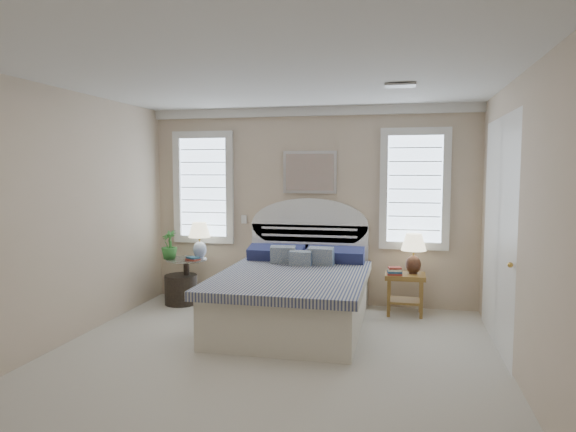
# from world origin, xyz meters

# --- Properties ---
(floor) EXTENTS (4.50, 5.00, 0.01)m
(floor) POSITION_xyz_m (0.00, 0.00, 0.00)
(floor) COLOR #B5AF9A
(floor) RESTS_ON ground
(ceiling) EXTENTS (4.50, 5.00, 0.01)m
(ceiling) POSITION_xyz_m (0.00, 0.00, 2.70)
(ceiling) COLOR silver
(ceiling) RESTS_ON wall_back
(wall_back) EXTENTS (4.50, 0.02, 2.70)m
(wall_back) POSITION_xyz_m (0.00, 2.50, 1.35)
(wall_back) COLOR #C3AE92
(wall_back) RESTS_ON floor
(wall_left) EXTENTS (0.02, 5.00, 2.70)m
(wall_left) POSITION_xyz_m (-2.25, 0.00, 1.35)
(wall_left) COLOR #C3AE92
(wall_left) RESTS_ON floor
(wall_right) EXTENTS (0.02, 5.00, 2.70)m
(wall_right) POSITION_xyz_m (2.25, 0.00, 1.35)
(wall_right) COLOR #C3AE92
(wall_right) RESTS_ON floor
(crown_molding) EXTENTS (4.50, 0.08, 0.12)m
(crown_molding) POSITION_xyz_m (0.00, 2.46, 2.64)
(crown_molding) COLOR silver
(crown_molding) RESTS_ON wall_back
(hvac_vent) EXTENTS (0.30, 0.20, 0.02)m
(hvac_vent) POSITION_xyz_m (1.20, 0.80, 2.68)
(hvac_vent) COLOR #B2B2B2
(hvac_vent) RESTS_ON ceiling
(switch_plate) EXTENTS (0.08, 0.01, 0.12)m
(switch_plate) POSITION_xyz_m (-0.95, 2.48, 1.15)
(switch_plate) COLOR silver
(switch_plate) RESTS_ON wall_back
(window_left) EXTENTS (0.90, 0.06, 1.60)m
(window_left) POSITION_xyz_m (-1.55, 2.48, 1.60)
(window_left) COLOR silver
(window_left) RESTS_ON wall_back
(window_right) EXTENTS (0.90, 0.06, 1.60)m
(window_right) POSITION_xyz_m (1.40, 2.48, 1.60)
(window_right) COLOR silver
(window_right) RESTS_ON wall_back
(painting) EXTENTS (0.74, 0.04, 0.58)m
(painting) POSITION_xyz_m (0.00, 2.46, 1.82)
(painting) COLOR silver
(painting) RESTS_ON wall_back
(closet_door) EXTENTS (0.02, 1.80, 2.40)m
(closet_door) POSITION_xyz_m (2.23, 1.20, 1.20)
(closet_door) COLOR white
(closet_door) RESTS_ON floor
(bed) EXTENTS (1.72, 2.28, 1.47)m
(bed) POSITION_xyz_m (0.00, 1.46, 0.39)
(bed) COLOR silver
(bed) RESTS_ON floor
(side_table_left) EXTENTS (0.56, 0.56, 0.63)m
(side_table_left) POSITION_xyz_m (-1.65, 2.05, 0.39)
(side_table_left) COLOR black
(side_table_left) RESTS_ON floor
(nightstand_right) EXTENTS (0.50, 0.40, 0.53)m
(nightstand_right) POSITION_xyz_m (1.30, 2.15, 0.39)
(nightstand_right) COLOR olive
(nightstand_right) RESTS_ON floor
(floor_pot) EXTENTS (0.53, 0.53, 0.41)m
(floor_pot) POSITION_xyz_m (-1.72, 2.02, 0.20)
(floor_pot) COLOR black
(floor_pot) RESTS_ON floor
(lamp_left) EXTENTS (0.40, 0.40, 0.50)m
(lamp_left) POSITION_xyz_m (-1.50, 2.18, 0.93)
(lamp_left) COLOR silver
(lamp_left) RESTS_ON side_table_left
(lamp_right) EXTENTS (0.36, 0.36, 0.52)m
(lamp_right) POSITION_xyz_m (1.40, 2.19, 0.85)
(lamp_right) COLOR black
(lamp_right) RESTS_ON nightstand_right
(potted_plant) EXTENTS (0.29, 0.29, 0.39)m
(potted_plant) POSITION_xyz_m (-1.87, 1.99, 0.83)
(potted_plant) COLOR #2E7330
(potted_plant) RESTS_ON side_table_left
(books_left) EXTENTS (0.20, 0.18, 0.05)m
(books_left) POSITION_xyz_m (-1.51, 1.96, 0.65)
(books_left) COLOR maroon
(books_left) RESTS_ON side_table_left
(books_right) EXTENTS (0.20, 0.16, 0.10)m
(books_right) POSITION_xyz_m (1.17, 2.04, 0.58)
(books_right) COLOR maroon
(books_right) RESTS_ON nightstand_right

